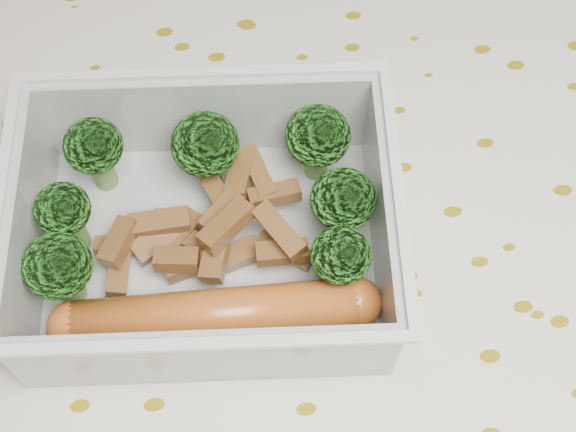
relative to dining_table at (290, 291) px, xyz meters
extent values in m
cube|color=brown|center=(0.00, 0.00, 0.06)|extent=(1.40, 0.90, 0.04)
cube|color=silver|center=(0.00, 0.00, 0.09)|extent=(1.46, 0.96, 0.01)
cube|color=silver|center=(-0.04, -0.01, 0.09)|extent=(0.18, 0.14, 0.00)
cube|color=silver|center=(-0.03, 0.05, 0.12)|extent=(0.16, 0.02, 0.05)
cube|color=silver|center=(-0.05, -0.07, 0.12)|extent=(0.16, 0.02, 0.05)
cube|color=silver|center=(0.04, -0.02, 0.12)|extent=(0.02, 0.12, 0.05)
cube|color=silver|center=(-0.12, 0.00, 0.12)|extent=(0.02, 0.12, 0.05)
cube|color=silver|center=(-0.03, 0.05, 0.15)|extent=(0.17, 0.02, 0.00)
cube|color=silver|center=(-0.05, -0.08, 0.15)|extent=(0.17, 0.02, 0.00)
cube|color=silver|center=(0.04, -0.02, 0.15)|extent=(0.02, 0.12, 0.00)
cylinder|color=#608C3F|center=(-0.09, 0.04, 0.10)|extent=(0.01, 0.01, 0.02)
ellipsoid|color=#2A7F23|center=(-0.09, 0.04, 0.13)|extent=(0.03, 0.03, 0.02)
cylinder|color=#608C3F|center=(-0.04, 0.03, 0.10)|extent=(0.01, 0.01, 0.02)
ellipsoid|color=#2A7F23|center=(-0.04, 0.03, 0.12)|extent=(0.03, 0.03, 0.03)
cylinder|color=#608C3F|center=(0.02, 0.03, 0.10)|extent=(0.01, 0.01, 0.02)
ellipsoid|color=#2A7F23|center=(0.02, 0.03, 0.13)|extent=(0.03, 0.03, 0.03)
cylinder|color=#608C3F|center=(-0.10, 0.00, 0.11)|extent=(0.01, 0.01, 0.02)
ellipsoid|color=#2A7F23|center=(-0.10, 0.00, 0.13)|extent=(0.03, 0.03, 0.02)
cylinder|color=#608C3F|center=(0.02, -0.01, 0.10)|extent=(0.01, 0.01, 0.02)
ellipsoid|color=#2A7F23|center=(0.02, -0.01, 0.13)|extent=(0.03, 0.03, 0.03)
cylinder|color=#608C3F|center=(-0.11, -0.02, 0.10)|extent=(0.01, 0.01, 0.02)
ellipsoid|color=#2A7F23|center=(-0.11, -0.02, 0.13)|extent=(0.03, 0.03, 0.03)
cylinder|color=#608C3F|center=(0.02, -0.04, 0.11)|extent=(0.01, 0.01, 0.02)
ellipsoid|color=#2A7F23|center=(0.02, -0.04, 0.13)|extent=(0.03, 0.03, 0.02)
cube|color=brown|center=(-0.03, -0.01, 0.12)|extent=(0.03, 0.03, 0.01)
cube|color=brown|center=(-0.03, -0.02, 0.10)|extent=(0.02, 0.02, 0.01)
cube|color=brown|center=(-0.06, -0.01, 0.10)|extent=(0.03, 0.03, 0.01)
cube|color=brown|center=(-0.03, 0.01, 0.11)|extent=(0.02, 0.03, 0.01)
cube|color=brown|center=(-0.01, -0.02, 0.11)|extent=(0.02, 0.01, 0.01)
cube|color=brown|center=(-0.02, 0.02, 0.11)|extent=(0.02, 0.03, 0.01)
cube|color=brown|center=(-0.01, 0.01, 0.11)|extent=(0.03, 0.01, 0.01)
cube|color=brown|center=(-0.05, -0.02, 0.10)|extent=(0.03, 0.02, 0.01)
cube|color=brown|center=(-0.01, 0.02, 0.11)|extent=(0.02, 0.03, 0.01)
cube|color=brown|center=(-0.04, -0.02, 0.11)|extent=(0.02, 0.02, 0.01)
cube|color=brown|center=(-0.01, -0.02, 0.10)|extent=(0.03, 0.02, 0.01)
cube|color=brown|center=(-0.06, -0.02, 0.11)|extent=(0.02, 0.01, 0.01)
cube|color=brown|center=(-0.06, 0.00, 0.10)|extent=(0.03, 0.03, 0.01)
cube|color=brown|center=(-0.08, -0.02, 0.10)|extent=(0.02, 0.03, 0.01)
cube|color=brown|center=(-0.01, -0.02, 0.12)|extent=(0.02, 0.03, 0.01)
cube|color=brown|center=(-0.07, -0.01, 0.10)|extent=(0.03, 0.02, 0.01)
cube|color=brown|center=(-0.08, -0.01, 0.10)|extent=(0.03, 0.01, 0.01)
cube|color=brown|center=(-0.06, 0.00, 0.11)|extent=(0.03, 0.01, 0.01)
cube|color=brown|center=(-0.03, 0.00, 0.11)|extent=(0.02, 0.02, 0.01)
cube|color=brown|center=(-0.08, -0.01, 0.11)|extent=(0.02, 0.03, 0.01)
cylinder|color=#AC531D|center=(-0.04, -0.05, 0.11)|extent=(0.13, 0.03, 0.02)
sphere|color=#AC531D|center=(0.02, -0.05, 0.11)|extent=(0.02, 0.02, 0.02)
sphere|color=#AC531D|center=(-0.10, -0.05, 0.11)|extent=(0.02, 0.02, 0.02)
camera|label=1|loc=(-0.03, -0.18, 0.44)|focal=50.00mm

